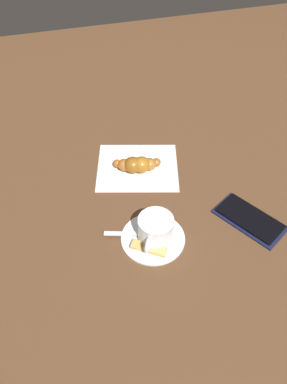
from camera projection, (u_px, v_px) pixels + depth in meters
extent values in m
plane|color=#51341F|center=(148.00, 195.00, 0.82)|extent=(1.80, 1.80, 0.00)
cylinder|color=silver|center=(153.00, 238.00, 0.74)|extent=(0.13, 0.13, 0.01)
cylinder|color=silver|center=(156.00, 228.00, 0.72)|extent=(0.07, 0.07, 0.05)
cylinder|color=#402912|center=(156.00, 224.00, 0.71)|extent=(0.06, 0.06, 0.00)
torus|color=silver|center=(149.00, 244.00, 0.69)|extent=(0.03, 0.03, 0.03)
cube|color=silver|center=(132.00, 234.00, 0.74)|extent=(0.04, 0.11, 0.00)
ellipsoid|color=silver|center=(167.00, 234.00, 0.73)|extent=(0.03, 0.03, 0.01)
cube|color=tan|center=(149.00, 248.00, 0.71)|extent=(0.06, 0.07, 0.01)
cube|color=silver|center=(136.00, 167.00, 0.88)|extent=(0.21, 0.22, 0.00)
ellipsoid|color=#99531D|center=(117.00, 163.00, 0.87)|extent=(0.03, 0.03, 0.02)
ellipsoid|color=#9A5C23|center=(124.00, 165.00, 0.86)|extent=(0.04, 0.04, 0.03)
ellipsoid|color=brown|center=(133.00, 165.00, 0.86)|extent=(0.05, 0.05, 0.04)
ellipsoid|color=#965F1B|center=(141.00, 165.00, 0.86)|extent=(0.04, 0.04, 0.04)
ellipsoid|color=#996126|center=(150.00, 164.00, 0.86)|extent=(0.03, 0.04, 0.03)
ellipsoid|color=brown|center=(156.00, 162.00, 0.88)|extent=(0.03, 0.03, 0.02)
cube|color=#141937|center=(250.00, 219.00, 0.77)|extent=(0.16, 0.13, 0.01)
cube|color=black|center=(250.00, 218.00, 0.77)|extent=(0.14, 0.12, 0.00)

